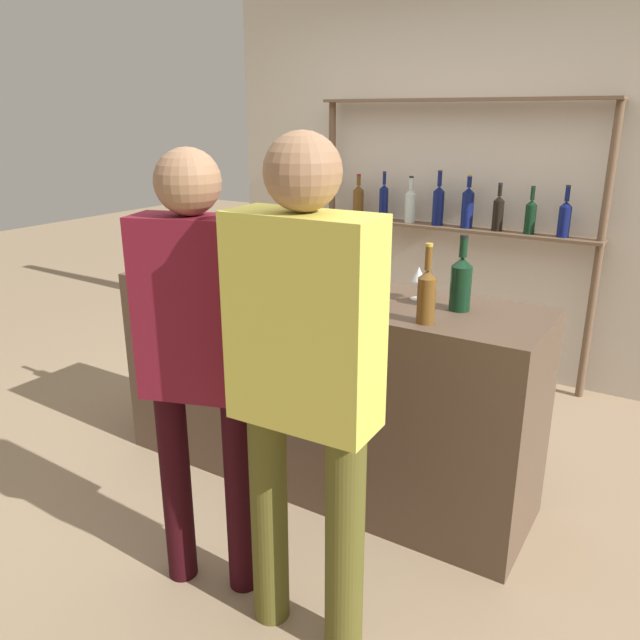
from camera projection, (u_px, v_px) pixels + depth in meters
ground_plane at (320, 474)px, 3.23m from camera, size 16.00×16.00×0.00m
bar_counter at (320, 387)px, 3.08m from camera, size 2.09×0.58×0.99m
back_wall at (464, 171)px, 4.31m from camera, size 3.69×0.12×2.80m
back_shelf at (452, 200)px, 4.23m from camera, size 1.97×0.18×1.87m
counter_bottle_0 at (179, 244)px, 3.32m from camera, size 0.08×0.08×0.33m
counter_bottle_1 at (286, 262)px, 2.85m from camera, size 0.08×0.08×0.35m
counter_bottle_2 at (461, 282)px, 2.58m from camera, size 0.09×0.09×0.32m
counter_bottle_3 at (358, 264)px, 2.90m from camera, size 0.09×0.09×0.31m
counter_bottle_4 at (246, 259)px, 2.91m from camera, size 0.07×0.07×0.35m
counter_bottle_5 at (427, 294)px, 2.42m from camera, size 0.07×0.07×0.32m
wine_glass at (419, 276)px, 2.74m from camera, size 0.07×0.07×0.15m
ice_bucket at (352, 282)px, 2.68m from camera, size 0.23×0.23×0.19m
customer_right at (304, 370)px, 1.94m from camera, size 0.48×0.23×1.74m
customer_center at (198, 346)px, 2.20m from camera, size 0.44×0.30×1.68m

